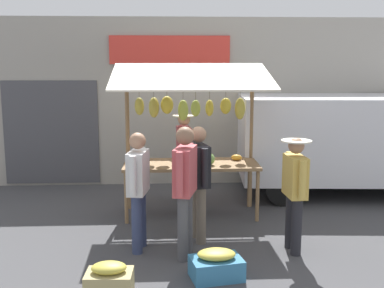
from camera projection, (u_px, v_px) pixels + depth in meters
The scene contains 11 objects.
ground_plane at pixel (191, 214), 8.07m from camera, with size 40.00×40.00×0.00m, color #424244.
street_backdrop at pixel (183, 102), 9.94m from camera, with size 9.00×0.30×3.40m.
market_stall at pixel (191, 121), 7.86m from camera, with size 2.50×1.46×2.50m.
vendor_with_sunhat at pixel (184, 150), 8.64m from camera, with size 0.42×0.69×1.62m.
shopper_in_grey_tee at pixel (198, 175), 6.77m from camera, with size 0.32×0.69×1.64m.
shopper_in_striped_shirt at pixel (295, 186), 6.37m from camera, with size 0.40×0.67×1.55m.
shopper_with_ponytail at pixel (138, 183), 6.42m from camera, with size 0.30×0.68×1.61m.
shopper_with_shopping_bag at pixel (185, 182), 6.18m from camera, with size 0.34×0.71×1.72m.
parked_van at pixel (348, 136), 9.19m from camera, with size 4.52×2.15×1.88m.
produce_crate_near at pixel (216, 265), 5.69m from camera, with size 0.67×0.52×0.36m.
produce_crate_side at pixel (109, 283), 5.15m from camera, with size 0.51×0.38×0.43m.
Camera 1 is at (0.40, 7.74, 2.55)m, focal length 45.13 mm.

